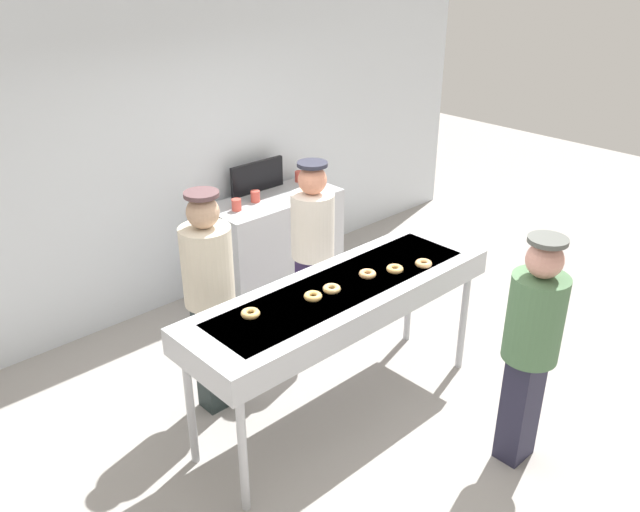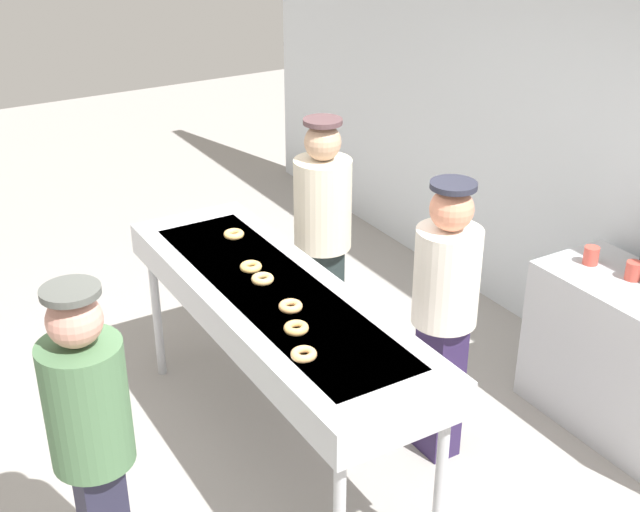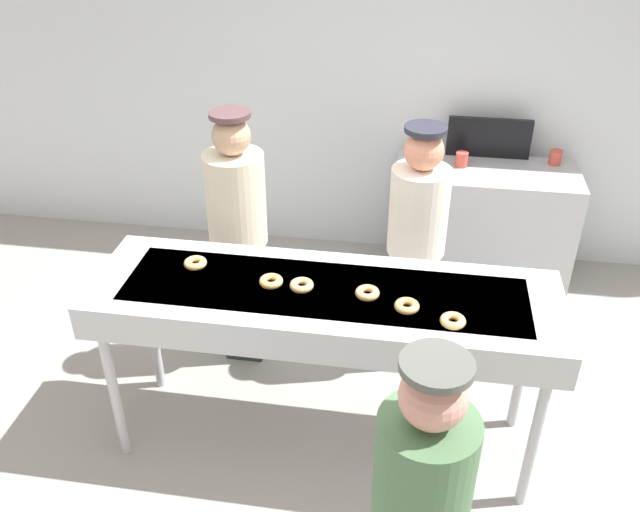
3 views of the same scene
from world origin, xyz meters
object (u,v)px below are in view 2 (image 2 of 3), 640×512
paper_cup_2 (591,256)px  worker_baker (445,306)px  glazed_donut_3 (291,306)px  glazed_donut_4 (304,354)px  customer_waiting (91,434)px  glazed_donut_0 (296,328)px  fryer_conveyor (275,306)px  paper_cup_1 (633,271)px  glazed_donut_5 (234,234)px  glazed_donut_2 (250,267)px  worker_assistant (323,231)px  glazed_donut_1 (263,279)px

paper_cup_2 → worker_baker: bearing=-91.4°
worker_baker → glazed_donut_3: bearing=86.7°
glazed_donut_4 → customer_waiting: 0.98m
paper_cup_2 → glazed_donut_0: bearing=-91.5°
fryer_conveyor → paper_cup_1: bearing=68.9°
paper_cup_1 → customer_waiting: bearing=-93.9°
glazed_donut_0 → paper_cup_2: size_ratio=1.12×
glazed_donut_0 → fryer_conveyor: bearing=165.8°
glazed_donut_3 → glazed_donut_4: 0.45m
glazed_donut_3 → worker_baker: 0.85m
worker_baker → customer_waiting: bearing=104.3°
fryer_conveyor → customer_waiting: 1.27m
paper_cup_1 → glazed_donut_0: bearing=-98.8°
glazed_donut_3 → glazed_donut_5: size_ratio=1.00×
glazed_donut_2 → worker_assistant: 0.78m
worker_baker → worker_assistant: worker_assistant is taller
worker_baker → glazed_donut_2: bearing=59.7°
glazed_donut_2 → paper_cup_2: (0.74, 1.85, -0.09)m
glazed_donut_4 → paper_cup_2: glazed_donut_4 is taller
glazed_donut_0 → glazed_donut_4: (0.22, -0.08, 0.00)m
paper_cup_2 → glazed_donut_1: bearing=-107.4°
worker_assistant → worker_baker: bearing=-158.4°
customer_waiting → fryer_conveyor: bearing=119.2°
glazed_donut_3 → glazed_donut_5: 0.94m
customer_waiting → glazed_donut_3: bearing=109.7°
glazed_donut_3 → paper_cup_1: 2.00m
glazed_donut_2 → worker_baker: worker_baker is taller
fryer_conveyor → customer_waiting: size_ratio=1.47×
glazed_donut_4 → worker_assistant: size_ratio=0.07×
glazed_donut_4 → glazed_donut_5: same height
worker_baker → paper_cup_2: (0.03, 1.06, 0.04)m
glazed_donut_5 → worker_assistant: size_ratio=0.07×
glazed_donut_4 → paper_cup_2: size_ratio=1.12×
customer_waiting → glazed_donut_5: bearing=139.0°
glazed_donut_5 → customer_waiting: (1.23, -1.26, -0.14)m
glazed_donut_4 → glazed_donut_1: bearing=166.5°
glazed_donut_3 → fryer_conveyor: bearing=173.2°
customer_waiting → paper_cup_1: customer_waiting is taller
worker_baker → paper_cup_1: 1.16m
glazed_donut_4 → worker_baker: bearing=101.2°
glazed_donut_2 → paper_cup_2: bearing=68.1°
fryer_conveyor → worker_assistant: worker_assistant is taller
glazed_donut_0 → worker_assistant: bearing=143.3°
glazed_donut_5 → customer_waiting: size_ratio=0.07×
worker_baker → fryer_conveyor: bearing=72.4°
glazed_donut_5 → glazed_donut_4: bearing=-12.5°
glazed_donut_2 → paper_cup_1: glazed_donut_2 is taller
glazed_donut_0 → glazed_donut_4: size_ratio=1.00×
glazed_donut_1 → paper_cup_2: 1.95m
worker_baker → paper_cup_2: worker_baker is taller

